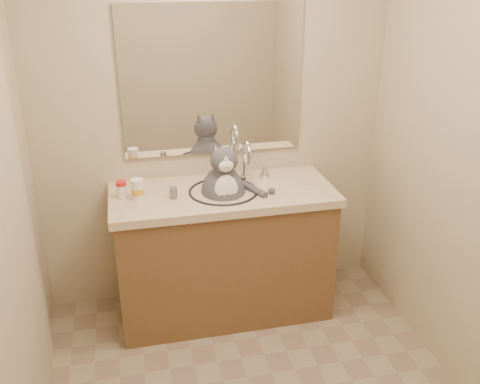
# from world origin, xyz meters

# --- Properties ---
(room) EXTENTS (2.22, 2.52, 2.42)m
(room) POSITION_xyz_m (0.00, 0.00, 1.20)
(room) COLOR gray
(room) RESTS_ON ground
(vanity) EXTENTS (1.34, 0.59, 1.12)m
(vanity) POSITION_xyz_m (0.00, 0.96, 0.44)
(vanity) COLOR brown
(vanity) RESTS_ON ground
(mirror) EXTENTS (1.10, 0.02, 0.90)m
(mirror) POSITION_xyz_m (0.00, 1.24, 1.45)
(mirror) COLOR white
(mirror) RESTS_ON room
(shower_curtain) EXTENTS (0.02, 1.30, 1.93)m
(shower_curtain) POSITION_xyz_m (-1.05, 0.10, 1.03)
(shower_curtain) COLOR beige
(shower_curtain) RESTS_ON ground
(cat) EXTENTS (0.37, 0.30, 0.53)m
(cat) POSITION_xyz_m (0.00, 0.93, 0.86)
(cat) COLOR #4E4E53
(cat) RESTS_ON vanity
(pill_bottle_redcap) EXTENTS (0.07, 0.07, 0.10)m
(pill_bottle_redcap) POSITION_xyz_m (-0.59, 0.99, 0.90)
(pill_bottle_redcap) COLOR white
(pill_bottle_redcap) RESTS_ON vanity
(pill_bottle_orange) EXTENTS (0.08, 0.08, 0.12)m
(pill_bottle_orange) POSITION_xyz_m (-0.50, 0.95, 0.91)
(pill_bottle_orange) COLOR white
(pill_bottle_orange) RESTS_ON vanity
(grey_canister) EXTENTS (0.05, 0.05, 0.07)m
(grey_canister) POSITION_xyz_m (-0.30, 0.92, 0.88)
(grey_canister) COLOR slate
(grey_canister) RESTS_ON vanity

